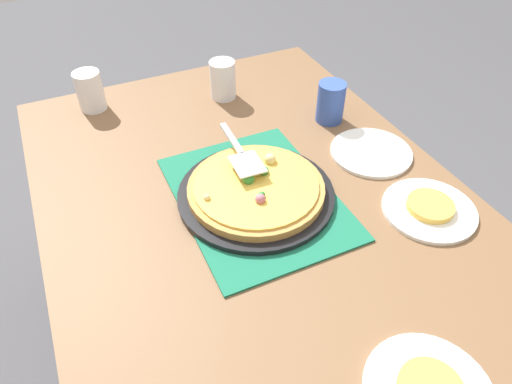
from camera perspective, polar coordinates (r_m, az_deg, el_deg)
The scene contains 12 objects.
ground_plane at distance 1.74m, azimuth 0.00°, elevation -19.18°, with size 8.00×8.00×0.00m, color #4C4C51.
dining_table at distance 1.22m, azimuth 0.00°, elevation -4.51°, with size 1.40×1.00×0.75m.
placemat at distance 1.14m, azimuth 0.00°, elevation -0.63°, with size 0.48×0.36×0.01m, color #196B4C.
pizza_pan at distance 1.14m, azimuth 0.00°, elevation -0.26°, with size 0.38×0.38×0.01m, color black.
pizza at distance 1.12m, azimuth 0.01°, elevation 0.52°, with size 0.33×0.33×0.05m.
plate_far_right at distance 1.18m, azimuth 20.28°, elevation -2.03°, with size 0.22×0.22×0.01m, color white.
plate_side at distance 1.32m, azimuth 13.81°, elevation 4.72°, with size 0.22×0.22×0.01m, color white.
served_slice_right at distance 1.17m, azimuth 20.43°, elevation -1.58°, with size 0.11×0.11×0.02m, color #EAB747.
cup_near at distance 1.53m, azimuth -19.53°, elevation 11.50°, with size 0.08×0.08×0.12m, color white.
cup_far at distance 1.51m, azimuth -4.06°, elevation 13.46°, with size 0.08×0.08×0.12m, color white.
cup_corner at distance 1.40m, azimuth 9.07°, elevation 10.72°, with size 0.08×0.08×0.12m, color #3351AD.
pizza_server at distance 1.17m, azimuth -1.84°, elevation 4.79°, with size 0.23×0.07×0.01m.
Camera 1 is at (0.76, -0.35, 1.53)m, focal length 32.91 mm.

